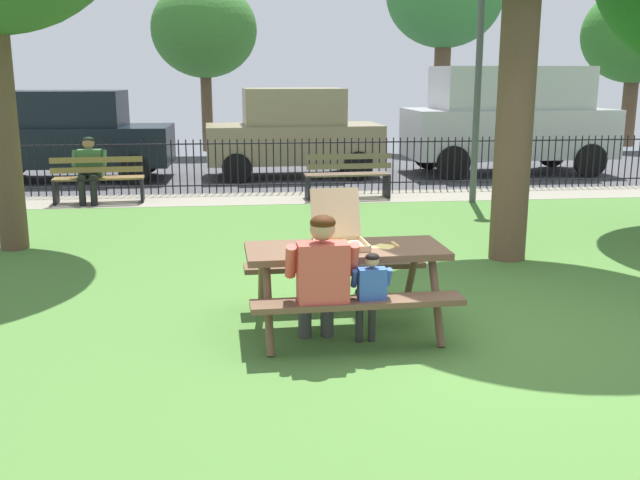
{
  "coord_description": "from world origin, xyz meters",
  "views": [
    {
      "loc": [
        -2.01,
        -6.27,
        2.31
      ],
      "look_at": [
        -1.26,
        0.41,
        0.75
      ],
      "focal_mm": 40.53,
      "sensor_mm": 36.0,
      "label": 1
    }
  ],
  "objects_px": {
    "adult_at_table": "(321,276)",
    "lamp_post_walkway": "(479,59)",
    "pizza_slice_on_table": "(386,245)",
    "parked_car_left": "(294,132)",
    "parked_car_center": "(508,117)",
    "parked_car_far_left": "(67,134)",
    "picnic_table_foreground": "(345,266)",
    "pizza_box_open": "(339,235)",
    "park_bench_center": "(348,176)",
    "park_bench_left": "(99,180)",
    "child_at_table": "(370,290)",
    "far_tree_midright": "(636,36)",
    "person_on_park_bench": "(89,167)",
    "far_tree_midleft": "(204,30)"
  },
  "relations": [
    {
      "from": "person_on_park_bench",
      "to": "far_tree_midleft",
      "type": "distance_m",
      "value": 9.45
    },
    {
      "from": "lamp_post_walkway",
      "to": "parked_car_center",
      "type": "height_order",
      "value": "lamp_post_walkway"
    },
    {
      "from": "picnic_table_foreground",
      "to": "far_tree_midleft",
      "type": "height_order",
      "value": "far_tree_midleft"
    },
    {
      "from": "park_bench_center",
      "to": "parked_car_far_left",
      "type": "xyz_separation_m",
      "value": [
        -5.74,
        3.04,
        0.59
      ]
    },
    {
      "from": "child_at_table",
      "to": "far_tree_midright",
      "type": "relative_size",
      "value": 0.17
    },
    {
      "from": "lamp_post_walkway",
      "to": "parked_car_far_left",
      "type": "distance_m",
      "value": 8.92
    },
    {
      "from": "picnic_table_foreground",
      "to": "lamp_post_walkway",
      "type": "bearing_deg",
      "value": 62.67
    },
    {
      "from": "pizza_box_open",
      "to": "parked_car_far_left",
      "type": "relative_size",
      "value": 0.13
    },
    {
      "from": "parked_car_center",
      "to": "pizza_slice_on_table",
      "type": "bearing_deg",
      "value": -116.05
    },
    {
      "from": "pizza_slice_on_table",
      "to": "lamp_post_walkway",
      "type": "bearing_deg",
      "value": 65.39
    },
    {
      "from": "pizza_box_open",
      "to": "parked_car_center",
      "type": "distance_m",
      "value": 11.37
    },
    {
      "from": "park_bench_left",
      "to": "far_tree_midleft",
      "type": "xyz_separation_m",
      "value": [
        1.62,
        8.84,
        3.11
      ]
    },
    {
      "from": "pizza_slice_on_table",
      "to": "parked_car_far_left",
      "type": "xyz_separation_m",
      "value": [
        -5.04,
        10.1,
        0.23
      ]
    },
    {
      "from": "parked_car_far_left",
      "to": "lamp_post_walkway",
      "type": "bearing_deg",
      "value": -25.08
    },
    {
      "from": "parked_car_left",
      "to": "parked_car_center",
      "type": "height_order",
      "value": "parked_car_center"
    },
    {
      "from": "pizza_slice_on_table",
      "to": "adult_at_table",
      "type": "height_order",
      "value": "adult_at_table"
    },
    {
      "from": "adult_at_table",
      "to": "lamp_post_walkway",
      "type": "relative_size",
      "value": 0.28
    },
    {
      "from": "far_tree_midright",
      "to": "pizza_box_open",
      "type": "bearing_deg",
      "value": -126.14
    },
    {
      "from": "pizza_box_open",
      "to": "park_bench_center",
      "type": "height_order",
      "value": "pizza_box_open"
    },
    {
      "from": "lamp_post_walkway",
      "to": "parked_car_center",
      "type": "xyz_separation_m",
      "value": [
        2.02,
        3.72,
        -1.24
      ]
    },
    {
      "from": "picnic_table_foreground",
      "to": "far_tree_midright",
      "type": "xyz_separation_m",
      "value": [
        11.51,
        15.91,
        2.86
      ]
    },
    {
      "from": "adult_at_table",
      "to": "parked_car_left",
      "type": "xyz_separation_m",
      "value": [
        0.58,
        10.61,
        0.35
      ]
    },
    {
      "from": "pizza_box_open",
      "to": "parked_car_far_left",
      "type": "distance_m",
      "value": 11.03
    },
    {
      "from": "picnic_table_foreground",
      "to": "lamp_post_walkway",
      "type": "xyz_separation_m",
      "value": [
        3.3,
        6.38,
        1.94
      ]
    },
    {
      "from": "park_bench_left",
      "to": "park_bench_center",
      "type": "bearing_deg",
      "value": -0.0
    },
    {
      "from": "park_bench_left",
      "to": "pizza_box_open",
      "type": "bearing_deg",
      "value": -63.83
    },
    {
      "from": "park_bench_center",
      "to": "parked_car_left",
      "type": "height_order",
      "value": "parked_car_left"
    },
    {
      "from": "adult_at_table",
      "to": "parked_car_far_left",
      "type": "xyz_separation_m",
      "value": [
        -4.38,
        10.61,
        0.35
      ]
    },
    {
      "from": "lamp_post_walkway",
      "to": "parked_car_left",
      "type": "relative_size",
      "value": 1.05
    },
    {
      "from": "parked_car_far_left",
      "to": "adult_at_table",
      "type": "bearing_deg",
      "value": -67.58
    },
    {
      "from": "picnic_table_foreground",
      "to": "parked_car_left",
      "type": "xyz_separation_m",
      "value": [
        0.3,
        10.1,
        0.41
      ]
    },
    {
      "from": "child_at_table",
      "to": "pizza_box_open",
      "type": "bearing_deg",
      "value": 106.99
    },
    {
      "from": "pizza_box_open",
      "to": "person_on_park_bench",
      "type": "xyz_separation_m",
      "value": [
        -3.58,
        7.0,
        -0.21
      ]
    },
    {
      "from": "adult_at_table",
      "to": "lamp_post_walkway",
      "type": "height_order",
      "value": "lamp_post_walkway"
    },
    {
      "from": "picnic_table_foreground",
      "to": "adult_at_table",
      "type": "xyz_separation_m",
      "value": [
        -0.28,
        -0.51,
        0.06
      ]
    },
    {
      "from": "pizza_slice_on_table",
      "to": "park_bench_left",
      "type": "relative_size",
      "value": 0.15
    },
    {
      "from": "picnic_table_foreground",
      "to": "parked_car_center",
      "type": "relative_size",
      "value": 0.39
    },
    {
      "from": "picnic_table_foreground",
      "to": "pizza_slice_on_table",
      "type": "height_order",
      "value": "pizza_slice_on_table"
    },
    {
      "from": "child_at_table",
      "to": "far_tree_midleft",
      "type": "relative_size",
      "value": 0.17
    },
    {
      "from": "parked_car_left",
      "to": "parked_car_center",
      "type": "xyz_separation_m",
      "value": [
        5.01,
        -0.0,
        0.29
      ]
    },
    {
      "from": "child_at_table",
      "to": "lamp_post_walkway",
      "type": "height_order",
      "value": "lamp_post_walkway"
    },
    {
      "from": "pizza_box_open",
      "to": "park_bench_left",
      "type": "distance_m",
      "value": 7.79
    },
    {
      "from": "far_tree_midright",
      "to": "parked_car_far_left",
      "type": "bearing_deg",
      "value": -160.25
    },
    {
      "from": "adult_at_table",
      "to": "parked_car_left",
      "type": "height_order",
      "value": "parked_car_left"
    },
    {
      "from": "child_at_table",
      "to": "lamp_post_walkway",
      "type": "bearing_deg",
      "value": 65.38
    },
    {
      "from": "lamp_post_walkway",
      "to": "adult_at_table",
      "type": "bearing_deg",
      "value": -117.45
    },
    {
      "from": "park_bench_left",
      "to": "lamp_post_walkway",
      "type": "relative_size",
      "value": 0.39
    },
    {
      "from": "adult_at_table",
      "to": "person_on_park_bench",
      "type": "relative_size",
      "value": 1.0
    },
    {
      "from": "adult_at_table",
      "to": "lamp_post_walkway",
      "type": "bearing_deg",
      "value": 62.55
    },
    {
      "from": "adult_at_table",
      "to": "lamp_post_walkway",
      "type": "distance_m",
      "value": 7.99
    }
  ]
}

